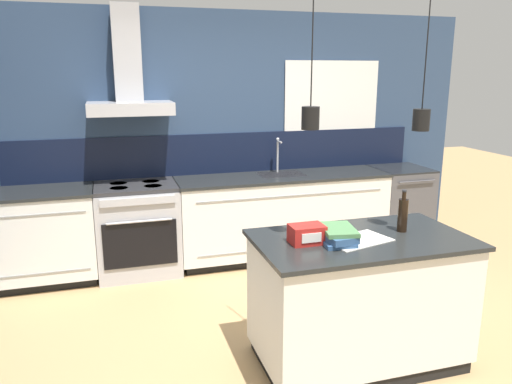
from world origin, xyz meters
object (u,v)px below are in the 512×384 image
oven_range (138,229)px  bottle_on_island (403,214)px  red_supply_box (307,234)px  book_stack (336,235)px  dishwasher (398,206)px

oven_range → bottle_on_island: 2.69m
bottle_on_island → red_supply_box: size_ratio=1.34×
red_supply_box → oven_range: bearing=114.7°
oven_range → bottle_on_island: bearing=-50.5°
book_stack → bottle_on_island: bearing=7.8°
red_supply_box → book_stack: bearing=-11.3°
bottle_on_island → book_stack: (-0.54, -0.07, -0.07)m
dishwasher → bottle_on_island: (-1.29, -2.03, 0.58)m
dishwasher → oven_range: bearing=-179.9°
bottle_on_island → oven_range: bearing=129.5°
book_stack → red_supply_box: 0.19m
book_stack → oven_range: bearing=118.4°
oven_range → red_supply_box: bearing=-65.3°
oven_range → red_supply_box: 2.33m
dishwasher → bottle_on_island: bearing=-122.4°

